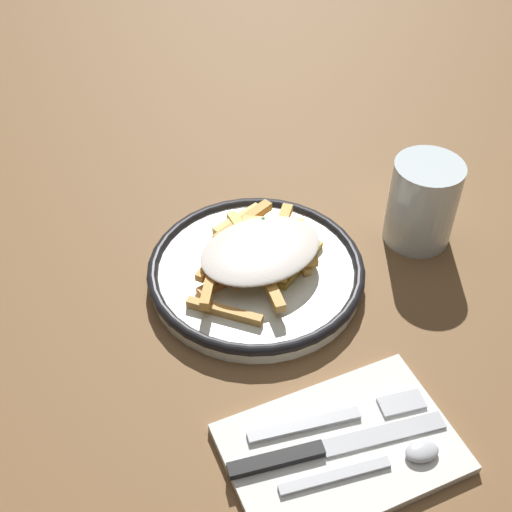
% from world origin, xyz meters
% --- Properties ---
extents(ground_plane, '(2.60, 2.60, 0.00)m').
position_xyz_m(ground_plane, '(0.00, 0.00, 0.00)').
color(ground_plane, brown).
extents(plate, '(0.25, 0.25, 0.03)m').
position_xyz_m(plate, '(0.00, 0.00, 0.01)').
color(plate, white).
rests_on(plate, ground_plane).
extents(fries_heap, '(0.18, 0.18, 0.03)m').
position_xyz_m(fries_heap, '(-0.01, 0.00, 0.04)').
color(fries_heap, gold).
rests_on(fries_heap, plate).
extents(napkin, '(0.15, 0.22, 0.01)m').
position_xyz_m(napkin, '(0.24, -0.00, 0.01)').
color(napkin, white).
rests_on(napkin, ground_plane).
extents(fork, '(0.03, 0.18, 0.01)m').
position_xyz_m(fork, '(0.21, 0.01, 0.01)').
color(fork, silver).
rests_on(fork, napkin).
extents(knife, '(0.03, 0.21, 0.01)m').
position_xyz_m(knife, '(0.24, -0.02, 0.01)').
color(knife, black).
rests_on(knife, napkin).
extents(spoon, '(0.03, 0.15, 0.01)m').
position_xyz_m(spoon, '(0.27, 0.03, 0.01)').
color(spoon, silver).
rests_on(spoon, napkin).
extents(water_glass, '(0.08, 0.08, 0.11)m').
position_xyz_m(water_glass, '(-0.01, 0.21, 0.05)').
color(water_glass, silver).
rests_on(water_glass, ground_plane).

